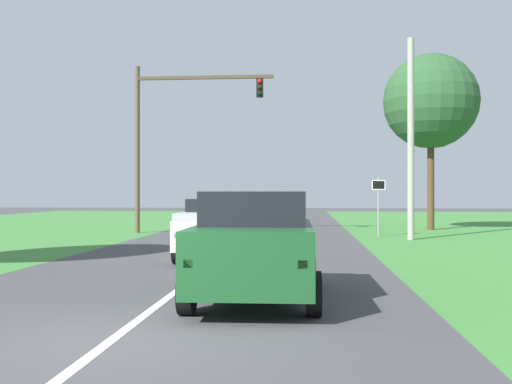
{
  "coord_description": "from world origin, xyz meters",
  "views": [
    {
      "loc": [
        2.58,
        -7.69,
        1.95
      ],
      "look_at": [
        0.58,
        16.2,
        2.0
      ],
      "focal_mm": 42.42,
      "sensor_mm": 36.0,
      "label": 1
    }
  ],
  "objects_px": {
    "red_suv_near": "(256,242)",
    "pickup_truck_lead": "(221,227)",
    "traffic_light": "(171,124)",
    "keep_moving_sign": "(379,199)",
    "utility_pole_right": "(411,139)",
    "oak_tree_right": "(431,102)"
  },
  "relations": [
    {
      "from": "utility_pole_right",
      "to": "keep_moving_sign",
      "type": "bearing_deg",
      "value": 123.09
    },
    {
      "from": "traffic_light",
      "to": "utility_pole_right",
      "type": "bearing_deg",
      "value": -17.18
    },
    {
      "from": "pickup_truck_lead",
      "to": "traffic_light",
      "type": "bearing_deg",
      "value": 109.93
    },
    {
      "from": "red_suv_near",
      "to": "utility_pole_right",
      "type": "height_order",
      "value": "utility_pole_right"
    },
    {
      "from": "pickup_truck_lead",
      "to": "traffic_light",
      "type": "height_order",
      "value": "traffic_light"
    },
    {
      "from": "keep_moving_sign",
      "to": "oak_tree_right",
      "type": "height_order",
      "value": "oak_tree_right"
    },
    {
      "from": "red_suv_near",
      "to": "keep_moving_sign",
      "type": "distance_m",
      "value": 16.89
    },
    {
      "from": "red_suv_near",
      "to": "keep_moving_sign",
      "type": "xyz_separation_m",
      "value": [
        4.16,
        16.36,
        0.66
      ]
    },
    {
      "from": "traffic_light",
      "to": "utility_pole_right",
      "type": "distance_m",
      "value": 11.57
    },
    {
      "from": "keep_moving_sign",
      "to": "utility_pole_right",
      "type": "height_order",
      "value": "utility_pole_right"
    },
    {
      "from": "oak_tree_right",
      "to": "utility_pole_right",
      "type": "relative_size",
      "value": 1.11
    },
    {
      "from": "traffic_light",
      "to": "oak_tree_right",
      "type": "height_order",
      "value": "oak_tree_right"
    },
    {
      "from": "traffic_light",
      "to": "keep_moving_sign",
      "type": "bearing_deg",
      "value": -9.57
    },
    {
      "from": "traffic_light",
      "to": "oak_tree_right",
      "type": "bearing_deg",
      "value": 15.38
    },
    {
      "from": "pickup_truck_lead",
      "to": "utility_pole_right",
      "type": "distance_m",
      "value": 11.04
    },
    {
      "from": "keep_moving_sign",
      "to": "oak_tree_right",
      "type": "xyz_separation_m",
      "value": [
        3.37,
        5.31,
        5.12
      ]
    },
    {
      "from": "traffic_light",
      "to": "keep_moving_sign",
      "type": "distance_m",
      "value": 10.65
    },
    {
      "from": "traffic_light",
      "to": "pickup_truck_lead",
      "type": "bearing_deg",
      "value": -70.07
    },
    {
      "from": "red_suv_near",
      "to": "pickup_truck_lead",
      "type": "height_order",
      "value": "red_suv_near"
    },
    {
      "from": "pickup_truck_lead",
      "to": "oak_tree_right",
      "type": "bearing_deg",
      "value": 58.75
    },
    {
      "from": "oak_tree_right",
      "to": "utility_pole_right",
      "type": "distance_m",
      "value": 7.84
    },
    {
      "from": "red_suv_near",
      "to": "pickup_truck_lead",
      "type": "relative_size",
      "value": 0.97
    }
  ]
}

